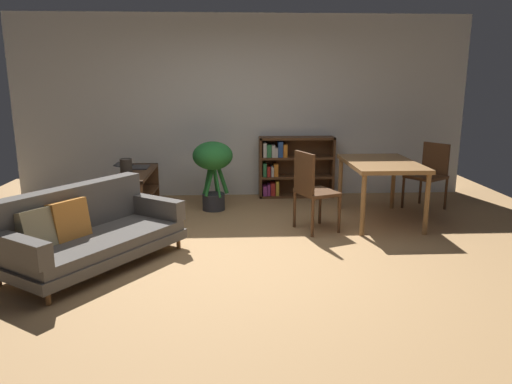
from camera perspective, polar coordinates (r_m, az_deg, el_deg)
ground_plane at (r=5.03m, az=-0.70°, el=-7.37°), size 8.16×8.16×0.00m
back_wall_panel at (r=7.42m, az=-1.58°, el=9.97°), size 6.80×0.10×2.70m
fabric_couch at (r=4.95m, az=-19.35°, el=-4.41°), size 1.66×1.88×0.75m
media_console at (r=6.58m, az=-13.87°, el=-0.21°), size 0.40×1.29×0.59m
open_laptop at (r=6.79m, az=-14.17°, el=2.94°), size 0.44×0.32×0.06m
desk_speaker at (r=6.17m, az=-15.06°, el=2.78°), size 0.15×0.15×0.23m
potted_floor_plant at (r=6.59m, az=-5.11°, el=3.35°), size 0.54×0.54×0.95m
dining_table at (r=6.23m, az=14.54°, el=2.78°), size 0.84×1.27×0.77m
dining_chair_near at (r=7.10m, az=19.76°, el=2.22°), size 0.61×0.61×0.90m
dining_chair_far at (r=5.68m, az=6.58°, el=0.59°), size 0.54×0.57×0.95m
bookshelf at (r=7.41m, az=4.13°, el=3.02°), size 1.13×0.29×0.92m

